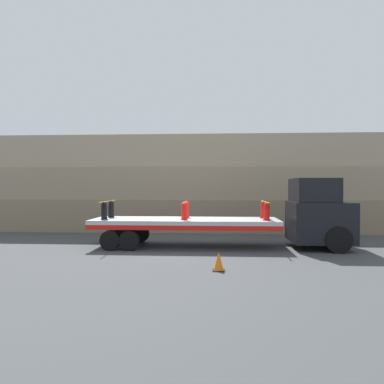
{
  "coord_description": "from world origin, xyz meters",
  "views": [
    {
      "loc": [
        1.38,
        -16.67,
        2.75
      ],
      "look_at": [
        0.3,
        0.0,
        2.46
      ],
      "focal_mm": 35.0,
      "sensor_mm": 36.0,
      "label": 1
    }
  ],
  "objects_px": {
    "fire_hydrant_black_far_0": "(111,209)",
    "flatbed_trailer": "(174,224)",
    "truck_cab": "(320,214)",
    "fire_hydrant_red_near_1": "(184,211)",
    "fire_hydrant_red_far_2": "(263,210)",
    "fire_hydrant_black_near_0": "(104,211)",
    "fire_hydrant_red_near_2": "(267,212)",
    "traffic_cone": "(219,261)",
    "fire_hydrant_red_far_1": "(186,210)"
  },
  "relations": [
    {
      "from": "traffic_cone",
      "to": "fire_hydrant_red_far_2",
      "type": "bearing_deg",
      "value": 68.25
    },
    {
      "from": "fire_hydrant_red_far_2",
      "to": "traffic_cone",
      "type": "bearing_deg",
      "value": -111.75
    },
    {
      "from": "flatbed_trailer",
      "to": "traffic_cone",
      "type": "height_order",
      "value": "flatbed_trailer"
    },
    {
      "from": "flatbed_trailer",
      "to": "fire_hydrant_red_near_1",
      "type": "bearing_deg",
      "value": -47.46
    },
    {
      "from": "truck_cab",
      "to": "fire_hydrant_red_near_1",
      "type": "height_order",
      "value": "truck_cab"
    },
    {
      "from": "truck_cab",
      "to": "fire_hydrant_black_far_0",
      "type": "distance_m",
      "value": 9.49
    },
    {
      "from": "fire_hydrant_black_far_0",
      "to": "fire_hydrant_red_near_1",
      "type": "xyz_separation_m",
      "value": [
        3.54,
        -1.08,
        0.0
      ]
    },
    {
      "from": "flatbed_trailer",
      "to": "fire_hydrant_red_near_1",
      "type": "height_order",
      "value": "fire_hydrant_red_near_1"
    },
    {
      "from": "fire_hydrant_red_near_2",
      "to": "fire_hydrant_red_far_2",
      "type": "bearing_deg",
      "value": 90.0
    },
    {
      "from": "flatbed_trailer",
      "to": "fire_hydrant_black_far_0",
      "type": "xyz_separation_m",
      "value": [
        -3.04,
        0.54,
        0.61
      ]
    },
    {
      "from": "fire_hydrant_red_far_2",
      "to": "fire_hydrant_red_near_2",
      "type": "bearing_deg",
      "value": -90.0
    },
    {
      "from": "fire_hydrant_red_near_2",
      "to": "traffic_cone",
      "type": "relative_size",
      "value": 1.25
    },
    {
      "from": "fire_hydrant_red_near_2",
      "to": "truck_cab",
      "type": "bearing_deg",
      "value": 12.64
    },
    {
      "from": "fire_hydrant_black_far_0",
      "to": "flatbed_trailer",
      "type": "bearing_deg",
      "value": -10.06
    },
    {
      "from": "truck_cab",
      "to": "fire_hydrant_red_near_1",
      "type": "xyz_separation_m",
      "value": [
        -5.94,
        -0.54,
        0.12
      ]
    },
    {
      "from": "fire_hydrant_black_far_0",
      "to": "traffic_cone",
      "type": "bearing_deg",
      "value": -46.03
    },
    {
      "from": "traffic_cone",
      "to": "fire_hydrant_red_far_1",
      "type": "bearing_deg",
      "value": 105.8
    },
    {
      "from": "truck_cab",
      "to": "fire_hydrant_red_far_1",
      "type": "height_order",
      "value": "truck_cab"
    },
    {
      "from": "fire_hydrant_black_near_0",
      "to": "traffic_cone",
      "type": "height_order",
      "value": "fire_hydrant_black_near_0"
    },
    {
      "from": "flatbed_trailer",
      "to": "fire_hydrant_red_far_1",
      "type": "xyz_separation_m",
      "value": [
        0.5,
        0.54,
        0.61
      ]
    },
    {
      "from": "flatbed_trailer",
      "to": "fire_hydrant_red_near_2",
      "type": "height_order",
      "value": "fire_hydrant_red_near_2"
    },
    {
      "from": "fire_hydrant_black_near_0",
      "to": "fire_hydrant_red_near_1",
      "type": "height_order",
      "value": "same"
    },
    {
      "from": "traffic_cone",
      "to": "flatbed_trailer",
      "type": "bearing_deg",
      "value": 112.9
    },
    {
      "from": "fire_hydrant_red_near_1",
      "to": "truck_cab",
      "type": "bearing_deg",
      "value": 5.19
    },
    {
      "from": "fire_hydrant_red_near_1",
      "to": "traffic_cone",
      "type": "bearing_deg",
      "value": -70.34
    },
    {
      "from": "flatbed_trailer",
      "to": "fire_hydrant_red_far_1",
      "type": "height_order",
      "value": "fire_hydrant_red_far_1"
    },
    {
      "from": "fire_hydrant_black_far_0",
      "to": "fire_hydrant_red_far_2",
      "type": "distance_m",
      "value": 7.07
    },
    {
      "from": "fire_hydrant_black_near_0",
      "to": "fire_hydrant_red_far_1",
      "type": "distance_m",
      "value": 3.7
    },
    {
      "from": "fire_hydrant_black_near_0",
      "to": "fire_hydrant_red_near_1",
      "type": "relative_size",
      "value": 1.0
    },
    {
      "from": "fire_hydrant_black_near_0",
      "to": "traffic_cone",
      "type": "distance_m",
      "value": 6.61
    },
    {
      "from": "truck_cab",
      "to": "fire_hydrant_black_far_0",
      "type": "xyz_separation_m",
      "value": [
        -9.48,
        0.54,
        0.12
      ]
    },
    {
      "from": "truck_cab",
      "to": "fire_hydrant_black_far_0",
      "type": "height_order",
      "value": "truck_cab"
    },
    {
      "from": "fire_hydrant_black_far_0",
      "to": "fire_hydrant_red_far_1",
      "type": "distance_m",
      "value": 3.54
    },
    {
      "from": "fire_hydrant_red_far_1",
      "to": "fire_hydrant_red_far_2",
      "type": "relative_size",
      "value": 1.0
    },
    {
      "from": "fire_hydrant_red_far_2",
      "to": "traffic_cone",
      "type": "relative_size",
      "value": 1.25
    },
    {
      "from": "truck_cab",
      "to": "fire_hydrant_red_near_1",
      "type": "relative_size",
      "value": 3.94
    },
    {
      "from": "truck_cab",
      "to": "fire_hydrant_red_near_2",
      "type": "xyz_separation_m",
      "value": [
        -2.41,
        -0.54,
        0.12
      ]
    },
    {
      "from": "flatbed_trailer",
      "to": "fire_hydrant_red_near_2",
      "type": "relative_size",
      "value": 10.64
    },
    {
      "from": "fire_hydrant_red_far_1",
      "to": "fire_hydrant_red_near_1",
      "type": "bearing_deg",
      "value": -90.0
    },
    {
      "from": "truck_cab",
      "to": "fire_hydrant_black_near_0",
      "type": "relative_size",
      "value": 3.94
    },
    {
      "from": "truck_cab",
      "to": "fire_hydrant_black_near_0",
      "type": "xyz_separation_m",
      "value": [
        -9.48,
        -0.54,
        0.12
      ]
    },
    {
      "from": "truck_cab",
      "to": "fire_hydrant_red_far_2",
      "type": "relative_size",
      "value": 3.94
    },
    {
      "from": "fire_hydrant_red_near_1",
      "to": "fire_hydrant_red_near_2",
      "type": "bearing_deg",
      "value": 0.0
    },
    {
      "from": "flatbed_trailer",
      "to": "fire_hydrant_red_near_1",
      "type": "relative_size",
      "value": 10.64
    },
    {
      "from": "truck_cab",
      "to": "fire_hydrant_black_near_0",
      "type": "height_order",
      "value": "truck_cab"
    },
    {
      "from": "fire_hydrant_black_far_0",
      "to": "fire_hydrant_red_far_2",
      "type": "height_order",
      "value": "same"
    },
    {
      "from": "truck_cab",
      "to": "traffic_cone",
      "type": "height_order",
      "value": "truck_cab"
    },
    {
      "from": "fire_hydrant_red_far_1",
      "to": "traffic_cone",
      "type": "height_order",
      "value": "fire_hydrant_red_far_1"
    },
    {
      "from": "fire_hydrant_black_near_0",
      "to": "truck_cab",
      "type": "bearing_deg",
      "value": 3.26
    },
    {
      "from": "fire_hydrant_black_near_0",
      "to": "fire_hydrant_red_near_2",
      "type": "height_order",
      "value": "same"
    }
  ]
}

